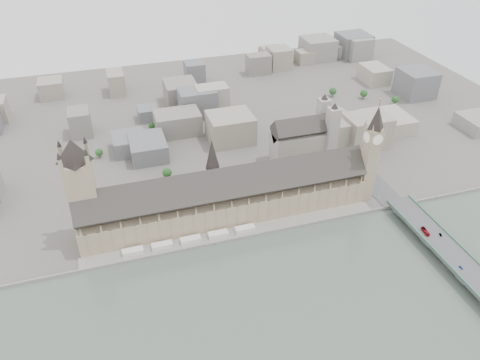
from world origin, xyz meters
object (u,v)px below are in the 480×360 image
object	(u,v)px
victoria_tower	(81,187)
car_blue	(461,267)
elizabeth_tower	(372,147)
westminster_bridge	(446,252)
westminster_abbey	(304,139)
car_silver	(441,235)
palace_of_westminster	(226,197)
red_bus_north	(425,231)

from	to	relation	value
victoria_tower	car_blue	xyz separation A→B (m)	(278.94, -136.87, -44.31)
elizabeth_tower	westminster_bridge	xyz separation A→B (m)	(24.00, -95.50, -52.96)
westminster_bridge	car_blue	xyz separation A→B (m)	(-5.06, -23.37, 5.77)
elizabeth_tower	westminster_bridge	size ratio (longest dim) A/B	0.33
westminster_abbey	westminster_bridge	bearing A→B (deg)	-74.36
elizabeth_tower	car_silver	distance (m)	97.53
palace_of_westminster	car_blue	size ratio (longest dim) A/B	70.37
victoria_tower	car_blue	distance (m)	313.85
car_blue	car_silver	xyz separation A→B (m)	(9.52, 38.40, 0.00)
westminster_bridge	red_bus_north	world-z (taller)	red_bus_north
elizabeth_tower	car_blue	world-z (taller)	elizabeth_tower
westminster_bridge	car_silver	bearing A→B (deg)	73.48
victoria_tower	westminster_bridge	xyz separation A→B (m)	(284.00, -113.50, -50.08)
red_bus_north	car_blue	distance (m)	45.33
car_silver	victoria_tower	bearing A→B (deg)	179.91
elizabeth_tower	victoria_tower	world-z (taller)	elizabeth_tower
palace_of_westminster	westminster_abbey	size ratio (longest dim) A/B	3.90
westminster_bridge	red_bus_north	xyz separation A→B (m)	(-6.24, 21.94, 6.66)
red_bus_north	car_silver	distance (m)	12.76
victoria_tower	red_bus_north	xyz separation A→B (m)	(277.76, -91.56, -43.42)
palace_of_westminster	westminster_bridge	xyz separation A→B (m)	(162.00, -107.20, -17.58)
westminster_bridge	car_blue	world-z (taller)	car_blue
elizabeth_tower	red_bus_north	xyz separation A→B (m)	(17.76, -73.56, -46.30)
palace_of_westminster	westminster_abbey	xyz separation A→B (m)	(110.92, 75.30, 2.38)
palace_of_westminster	westminster_bridge	distance (m)	195.05
palace_of_westminster	car_blue	xyz separation A→B (m)	(156.94, -130.57, -11.81)
red_bus_north	car_blue	bearing A→B (deg)	-81.83
westminster_abbey	car_blue	world-z (taller)	westminster_abbey
westminster_bridge	car_silver	distance (m)	16.70
palace_of_westminster	victoria_tower	bearing A→B (deg)	177.04
palace_of_westminster	westminster_bridge	size ratio (longest dim) A/B	0.82
westminster_abbey	victoria_tower	bearing A→B (deg)	-163.50
victoria_tower	westminster_bridge	world-z (taller)	victoria_tower
elizabeth_tower	car_silver	size ratio (longest dim) A/B	27.55
westminster_abbey	car_silver	bearing A→B (deg)	-71.65
elizabeth_tower	westminster_abbey	world-z (taller)	elizabeth_tower
palace_of_westminster	elizabeth_tower	distance (m)	142.94
red_bus_north	victoria_tower	bearing A→B (deg)	168.44
palace_of_westminster	car_blue	distance (m)	204.49
westminster_bridge	car_blue	distance (m)	24.60
westminster_bridge	car_silver	size ratio (longest dim) A/B	83.28
westminster_abbey	red_bus_north	distance (m)	167.23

